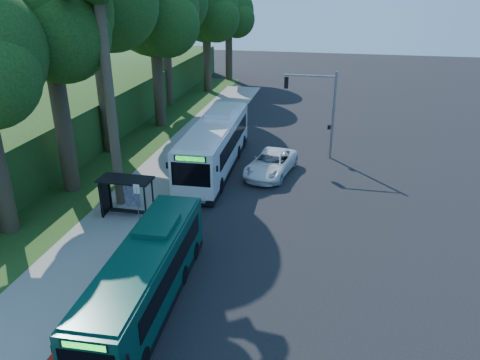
% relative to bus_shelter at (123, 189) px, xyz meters
% --- Properties ---
extents(ground, '(140.00, 140.00, 0.00)m').
position_rel_bus_shelter_xyz_m(ground, '(7.26, 2.86, -1.81)').
color(ground, black).
rests_on(ground, ground).
extents(sidewalk, '(4.50, 70.00, 0.12)m').
position_rel_bus_shelter_xyz_m(sidewalk, '(-0.04, 2.86, -1.75)').
color(sidewalk, gray).
rests_on(sidewalk, ground).
extents(red_curb, '(0.25, 30.00, 0.13)m').
position_rel_bus_shelter_xyz_m(red_curb, '(2.26, -1.14, -1.74)').
color(red_curb, maroon).
rests_on(red_curb, ground).
extents(grass_verge, '(8.00, 70.00, 0.06)m').
position_rel_bus_shelter_xyz_m(grass_verge, '(-5.74, 7.86, -1.78)').
color(grass_verge, '#234719').
rests_on(grass_verge, ground).
extents(bus_shelter, '(3.20, 1.51, 2.55)m').
position_rel_bus_shelter_xyz_m(bus_shelter, '(0.00, 0.00, 0.00)').
color(bus_shelter, black).
rests_on(bus_shelter, ground).
extents(stop_sign_pole, '(0.35, 0.06, 3.17)m').
position_rel_bus_shelter_xyz_m(stop_sign_pole, '(1.86, -2.14, 0.28)').
color(stop_sign_pole, gray).
rests_on(stop_sign_pole, ground).
extents(traffic_signal_pole, '(4.10, 0.30, 7.00)m').
position_rel_bus_shelter_xyz_m(traffic_signal_pole, '(11.04, 12.86, 2.62)').
color(traffic_signal_pole, gray).
rests_on(traffic_signal_pole, ground).
extents(palm_tree, '(4.20, 4.20, 14.40)m').
position_rel_bus_shelter_xyz_m(palm_tree, '(-0.94, 1.36, 10.57)').
color(palm_tree, '#4C3F2D').
rests_on(palm_tree, ground).
extents(hillside_backdrop, '(24.00, 60.00, 8.80)m').
position_rel_bus_shelter_xyz_m(hillside_backdrop, '(-19.04, 17.96, 0.63)').
color(hillside_backdrop, '#234719').
rests_on(hillside_backdrop, ground).
extents(tree_0, '(8.40, 8.00, 15.70)m').
position_rel_bus_shelter_xyz_m(tree_0, '(-5.14, 2.84, 9.40)').
color(tree_0, '#382B1E').
rests_on(tree_0, ground).
extents(tree_2, '(8.82, 8.40, 15.12)m').
position_rel_bus_shelter_xyz_m(tree_2, '(-4.64, 18.84, 8.67)').
color(tree_2, '#382B1E').
rests_on(tree_2, ground).
extents(tree_4, '(8.40, 8.00, 14.14)m').
position_rel_bus_shelter_xyz_m(tree_4, '(-4.14, 34.84, 7.92)').
color(tree_4, '#382B1E').
rests_on(tree_4, ground).
extents(tree_5, '(7.35, 7.00, 12.86)m').
position_rel_bus_shelter_xyz_m(tree_5, '(-3.16, 42.84, 7.16)').
color(tree_5, '#382B1E').
rests_on(tree_5, ground).
extents(white_bus, '(3.27, 13.55, 4.02)m').
position_rel_bus_shelter_xyz_m(white_bus, '(3.45, 8.78, 0.15)').
color(white_bus, silver).
rests_on(white_bus, ground).
extents(teal_bus, '(2.74, 11.01, 3.26)m').
position_rel_bus_shelter_xyz_m(teal_bus, '(4.65, -7.86, -0.22)').
color(teal_bus, '#0A3C30').
rests_on(teal_bus, ground).
extents(pickup, '(3.80, 6.39, 1.66)m').
position_rel_bus_shelter_xyz_m(pickup, '(7.80, 8.42, -0.97)').
color(pickup, white).
rests_on(pickup, ground).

